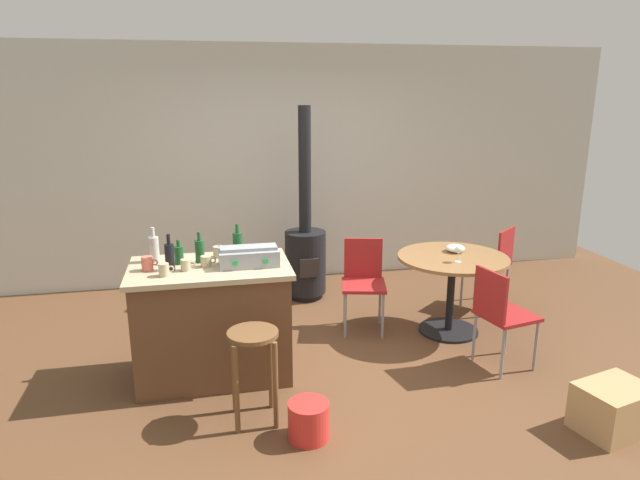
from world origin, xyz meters
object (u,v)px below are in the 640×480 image
(cup_0, at_px, (186,265))
(folding_chair_far, at_px, (493,261))
(bottle_2, at_px, (200,251))
(bottle_3, at_px, (238,243))
(cup_4, at_px, (206,261))
(bottle_1, at_px, (179,255))
(bottle_4, at_px, (170,256))
(plastic_bucket, at_px, (309,421))
(wood_stove, at_px, (305,252))
(folding_chair_left, at_px, (363,278))
(folding_chair_near, at_px, (501,311))
(bottle_0, at_px, (154,248))
(toolbox, at_px, (249,256))
(cardboard_box, at_px, (613,408))
(wooden_stool, at_px, (253,355))
(kitchen_island, at_px, (212,321))
(dining_table, at_px, (452,274))
(wine_glass, at_px, (459,250))
(cup_3, at_px, (219,252))
(cup_1, at_px, (148,264))
(serving_bowl, at_px, (455,248))
(cup_2, at_px, (164,270))

(cup_0, bearing_deg, folding_chair_far, 16.56)
(bottle_2, distance_m, bottle_3, 0.33)
(cup_4, bearing_deg, bottle_1, 151.50)
(bottle_4, distance_m, plastic_bucket, 1.56)
(wood_stove, bearing_deg, folding_chair_left, -67.44)
(folding_chair_near, xyz_separation_m, bottle_0, (-2.68, 0.56, 0.52))
(wood_stove, xyz_separation_m, toolbox, (-0.73, -1.60, 0.47))
(bottle_0, xyz_separation_m, cup_4, (0.39, -0.21, -0.06))
(cardboard_box, bearing_deg, folding_chair_far, 83.23)
(cup_4, xyz_separation_m, plastic_bucket, (0.60, -0.98, -0.83))
(bottle_2, relative_size, bottle_3, 0.93)
(bottle_1, xyz_separation_m, cardboard_box, (2.80, -1.42, -0.83))
(wooden_stool, distance_m, bottle_3, 1.08)
(wooden_stool, height_order, cup_4, cup_4)
(toolbox, bearing_deg, cup_0, -175.72)
(kitchen_island, relative_size, dining_table, 1.21)
(cup_4, relative_size, plastic_bucket, 0.43)
(bottle_4, relative_size, plastic_bucket, 1.01)
(folding_chair_far, xyz_separation_m, bottle_2, (-2.90, -0.70, 0.49))
(folding_chair_far, height_order, bottle_2, bottle_2)
(bottle_4, height_order, wine_glass, bottle_4)
(toolbox, height_order, cup_3, toolbox)
(dining_table, height_order, bottle_1, bottle_1)
(folding_chair_far, bearing_deg, folding_chair_near, -115.87)
(wooden_stool, distance_m, cup_1, 1.09)
(bottle_1, distance_m, cup_0, 0.19)
(wooden_stool, height_order, plastic_bucket, wooden_stool)
(dining_table, bearing_deg, cup_0, -169.04)
(cup_4, distance_m, plastic_bucket, 1.41)
(plastic_bucket, bearing_deg, folding_chair_far, 38.66)
(wine_glass, bearing_deg, cup_3, 179.59)
(cup_1, relative_size, plastic_bucket, 0.44)
(cup_3, distance_m, cardboard_box, 3.04)
(bottle_3, height_order, cup_4, bottle_3)
(serving_bowl, bearing_deg, cup_2, -165.21)
(folding_chair_far, height_order, bottle_1, bottle_1)
(toolbox, bearing_deg, dining_table, 12.58)
(folding_chair_left, distance_m, bottle_0, 1.94)
(dining_table, height_order, cup_3, cup_3)
(folding_chair_far, bearing_deg, cardboard_box, -96.77)
(folding_chair_left, bearing_deg, wine_glass, -30.19)
(cup_3, height_order, serving_bowl, cup_3)
(wooden_stool, xyz_separation_m, cardboard_box, (2.32, -0.62, -0.32))
(bottle_3, xyz_separation_m, serving_bowl, (2.02, 0.27, -0.24))
(wooden_stool, bearing_deg, folding_chair_far, 30.50)
(cardboard_box, xyz_separation_m, plastic_bucket, (-2.00, 0.33, -0.03))
(folding_chair_left, relative_size, bottle_4, 3.09)
(bottle_3, bearing_deg, wood_stove, 58.88)
(bottle_2, height_order, serving_bowl, bottle_2)
(bottle_1, relative_size, cup_1, 1.59)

